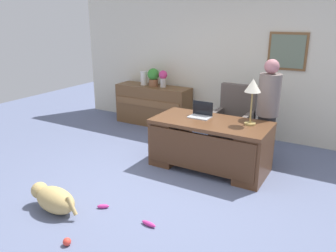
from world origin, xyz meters
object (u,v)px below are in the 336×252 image
at_px(desk_lamp, 253,89).
at_px(dog_toy_plush, 149,224).
at_px(laptop, 201,113).
at_px(vase_empty, 144,78).
at_px(dog_toy_bone, 103,206).
at_px(dog_lying, 53,199).
at_px(dog_toy_ball, 67,242).
at_px(person_standing, 268,112).
at_px(vase_with_flowers, 163,78).
at_px(armchair, 234,122).
at_px(credenza, 153,105).
at_px(potted_plant, 153,76).
at_px(desk, 209,143).

height_order(desk_lamp, dog_toy_plush, desk_lamp).
height_order(laptop, vase_empty, vase_empty).
height_order(laptop, dog_toy_plush, laptop).
distance_m(vase_empty, dog_toy_bone, 3.53).
relative_size(dog_lying, dog_toy_plush, 4.00).
bearing_deg(vase_empty, dog_toy_ball, -66.99).
xyz_separation_m(person_standing, desk_lamp, (-0.12, -0.46, 0.42)).
xyz_separation_m(person_standing, vase_with_flowers, (-2.29, 0.81, 0.19)).
height_order(armchair, person_standing, person_standing).
xyz_separation_m(armchair, dog_toy_bone, (-0.68, -2.56, -0.46)).
relative_size(dog_toy_bone, dog_toy_plush, 0.76).
height_order(armchair, laptop, armchair).
xyz_separation_m(dog_lying, desk_lamp, (1.63, 2.13, 1.09)).
bearing_deg(dog_toy_ball, vase_empty, 113.01).
relative_size(credenza, potted_plant, 4.39).
height_order(vase_with_flowers, potted_plant, potted_plant).
xyz_separation_m(laptop, desk_lamp, (0.75, 0.01, 0.45)).
bearing_deg(desk_lamp, vase_empty, 154.28).
relative_size(desk, laptop, 5.26).
xyz_separation_m(desk_lamp, dog_toy_plush, (-0.51, -1.83, -1.22)).
bearing_deg(person_standing, credenza, 162.37).
height_order(desk, desk_lamp, desk_lamp).
bearing_deg(dog_toy_bone, desk_lamp, 57.05).
distance_m(desk, dog_toy_plush, 1.71).
height_order(person_standing, dog_toy_bone, person_standing).
relative_size(desk, desk_lamp, 2.63).
bearing_deg(dog_toy_ball, potted_plant, 109.94).
bearing_deg(vase_empty, vase_with_flowers, -0.00).
bearing_deg(dog_toy_ball, desk_lamp, 67.65).
distance_m(vase_with_flowers, vase_empty, 0.47).
relative_size(dog_lying, desk_lamp, 1.15).
xyz_separation_m(dog_lying, dog_toy_bone, (0.46, 0.32, -0.13)).
distance_m(desk, vase_with_flowers, 2.25).
xyz_separation_m(vase_empty, dog_toy_plush, (2.13, -3.09, -0.93)).
distance_m(credenza, person_standing, 2.69).
xyz_separation_m(person_standing, dog_toy_plush, (-0.62, -2.29, -0.79)).
relative_size(laptop, potted_plant, 0.89).
height_order(laptop, dog_toy_ball, laptop).
bearing_deg(dog_toy_plush, armchair, 89.56).
distance_m(person_standing, dog_toy_plush, 2.50).
relative_size(armchair, vase_with_flowers, 3.26).
bearing_deg(credenza, vase_with_flowers, 0.32).
distance_m(desk_lamp, dog_toy_bone, 2.47).
distance_m(dog_lying, desk_lamp, 2.89).
relative_size(desk_lamp, dog_toy_plush, 3.47).
bearing_deg(dog_toy_bone, vase_empty, 115.51).
xyz_separation_m(desk, person_standing, (0.65, 0.62, 0.42)).
xyz_separation_m(person_standing, dog_toy_ball, (-1.15, -2.97, -0.78)).
bearing_deg(dog_toy_bone, armchair, 75.09).
xyz_separation_m(vase_with_flowers, dog_toy_ball, (1.14, -3.77, -0.97)).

